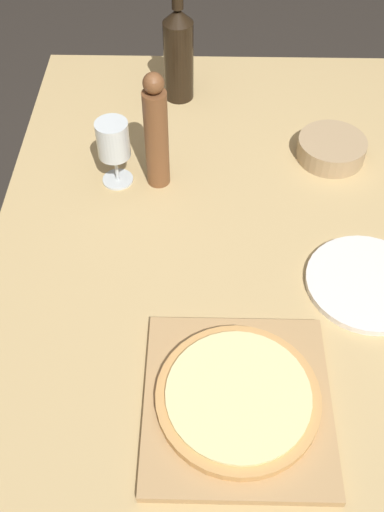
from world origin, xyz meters
TOP-DOWN VIEW (x-y plane):
  - ground_plane at (0.00, 0.00)m, footprint 12.00×12.00m
  - dining_table at (0.00, 0.00)m, footprint 0.96×1.58m
  - cutting_board at (0.02, -0.29)m, footprint 0.31×0.33m
  - pizza at (0.02, -0.29)m, footprint 0.27×0.27m
  - wine_bottle at (-0.11, 0.60)m, footprint 0.08×0.08m
  - pepper_mill at (-0.14, 0.26)m, footprint 0.05×0.05m
  - wine_glass at (-0.24, 0.26)m, footprint 0.07×0.07m
  - small_bowl at (0.26, 0.36)m, footprint 0.16×0.16m
  - dinner_plate at (0.28, -0.03)m, footprint 0.24×0.24m

SIDE VIEW (x-z plane):
  - ground_plane at x=0.00m, z-range 0.00..0.00m
  - dining_table at x=0.00m, z-range 0.29..1.05m
  - dinner_plate at x=0.28m, z-range 0.76..0.77m
  - cutting_board at x=0.02m, z-range 0.76..0.77m
  - small_bowl at x=0.26m, z-range 0.76..0.80m
  - pizza at x=0.02m, z-range 0.77..0.80m
  - wine_glass at x=-0.24m, z-range 0.79..0.95m
  - wine_bottle at x=-0.11m, z-range 0.73..1.04m
  - pepper_mill at x=-0.14m, z-range 0.75..1.03m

